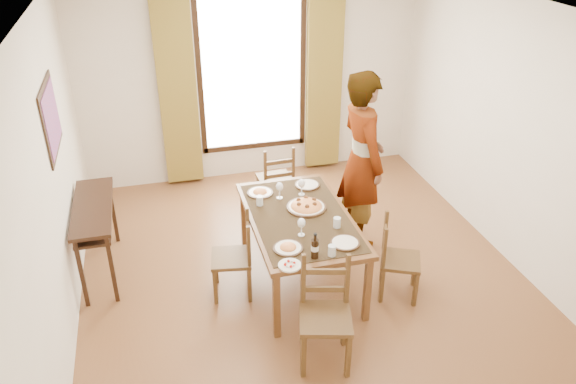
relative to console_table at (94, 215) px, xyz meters
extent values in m
plane|color=#572A1B|center=(2.03, -0.60, -0.68)|extent=(5.00, 5.00, 0.00)
cube|color=silver|center=(2.03, 1.90, 0.67)|extent=(4.50, 0.10, 2.70)
cube|color=silver|center=(2.03, -3.10, 0.67)|extent=(4.50, 0.10, 2.70)
cube|color=silver|center=(-0.22, -0.60, 0.67)|extent=(0.10, 5.00, 2.70)
cube|color=silver|center=(4.28, -0.60, 0.67)|extent=(0.10, 5.00, 2.70)
cube|color=white|center=(2.03, -0.60, 2.04)|extent=(4.50, 5.00, 0.04)
cube|color=white|center=(2.03, 1.87, 0.77)|extent=(1.30, 0.04, 2.00)
cube|color=olive|center=(1.05, 1.81, 0.57)|extent=(0.48, 0.10, 2.40)
cube|color=olive|center=(3.01, 1.81, 0.57)|extent=(0.48, 0.10, 2.40)
cube|color=black|center=(-0.21, 0.00, 1.07)|extent=(0.02, 0.86, 0.66)
cube|color=red|center=(-0.20, 0.00, 1.07)|extent=(0.01, 0.76, 0.56)
cube|color=black|center=(0.00, 0.00, 0.10)|extent=(0.38, 1.20, 0.04)
cube|color=black|center=(0.00, 0.00, -0.02)|extent=(0.34, 1.10, 0.03)
cube|color=black|center=(-0.14, -0.55, -0.30)|extent=(0.04, 0.04, 0.76)
cube|color=black|center=(-0.14, 0.55, -0.30)|extent=(0.04, 0.04, 0.76)
cube|color=black|center=(0.14, -0.55, -0.30)|extent=(0.04, 0.04, 0.76)
cube|color=black|center=(0.14, 0.55, -0.30)|extent=(0.04, 0.04, 0.76)
cube|color=brown|center=(1.98, -0.66, 0.04)|extent=(0.98, 1.67, 0.05)
cube|color=black|center=(1.98, -0.66, 0.07)|extent=(0.90, 1.53, 0.01)
cube|color=brown|center=(1.55, -1.43, -0.33)|extent=(0.06, 0.06, 0.70)
cube|color=brown|center=(1.55, 0.12, -0.33)|extent=(0.06, 0.06, 0.70)
cube|color=brown|center=(2.41, -1.43, -0.33)|extent=(0.06, 0.06, 0.70)
cube|color=brown|center=(2.41, 0.12, -0.33)|extent=(0.06, 0.06, 0.70)
cube|color=#543A1C|center=(1.27, -0.71, -0.27)|extent=(0.44, 0.44, 0.04)
cube|color=#543A1C|center=(1.13, -0.52, -0.48)|extent=(0.04, 0.04, 0.41)
cube|color=#543A1C|center=(1.46, -0.57, -0.48)|extent=(0.04, 0.04, 0.41)
cube|color=#543A1C|center=(1.08, -0.84, -0.48)|extent=(0.04, 0.04, 0.41)
cube|color=#543A1C|center=(1.40, -0.90, -0.48)|extent=(0.04, 0.04, 0.41)
cube|color=#543A1C|center=(1.47, -0.57, -0.04)|extent=(0.03, 0.03, 0.46)
cube|color=#543A1C|center=(1.41, -0.90, -0.04)|extent=(0.03, 0.03, 0.46)
cube|color=#543A1C|center=(1.44, -0.74, -0.13)|extent=(0.08, 0.33, 0.05)
cube|color=#543A1C|center=(1.44, -0.74, 0.03)|extent=(0.08, 0.33, 0.05)
cube|color=#543A1C|center=(2.07, 0.77, -0.25)|extent=(0.42, 0.42, 0.04)
cube|color=#543A1C|center=(2.23, 0.96, -0.47)|extent=(0.04, 0.04, 0.43)
cube|color=#543A1C|center=(2.25, 0.61, -0.47)|extent=(0.04, 0.04, 0.43)
cube|color=#543A1C|center=(1.89, 0.94, -0.47)|extent=(0.04, 0.04, 0.43)
cube|color=#543A1C|center=(1.91, 0.59, -0.47)|extent=(0.04, 0.04, 0.43)
cube|color=#543A1C|center=(2.25, 0.60, -0.01)|extent=(0.03, 0.03, 0.48)
cube|color=#543A1C|center=(1.91, 0.58, -0.01)|extent=(0.03, 0.03, 0.48)
cube|color=#543A1C|center=(2.08, 0.59, -0.11)|extent=(0.35, 0.04, 0.05)
cube|color=#543A1C|center=(2.08, 0.59, 0.07)|extent=(0.35, 0.04, 0.05)
cube|color=#543A1C|center=(1.87, -1.82, -0.22)|extent=(0.53, 0.53, 0.04)
cube|color=#543A1C|center=(1.65, -1.95, -0.45)|extent=(0.04, 0.04, 0.46)
cube|color=#543A1C|center=(1.74, -1.59, -0.45)|extent=(0.04, 0.04, 0.46)
cube|color=#543A1C|center=(2.00, -2.04, -0.45)|extent=(0.04, 0.04, 0.46)
cube|color=#543A1C|center=(2.10, -1.69, -0.45)|extent=(0.04, 0.04, 0.46)
cube|color=#543A1C|center=(1.74, -1.58, 0.03)|extent=(0.04, 0.04, 0.51)
cube|color=#543A1C|center=(2.10, -1.68, 0.03)|extent=(0.04, 0.04, 0.51)
cube|color=#543A1C|center=(1.92, -1.63, -0.07)|extent=(0.36, 0.12, 0.05)
cube|color=#543A1C|center=(1.92, -1.63, 0.11)|extent=(0.36, 0.12, 0.05)
cube|color=#543A1C|center=(2.86, -1.15, -0.28)|extent=(0.50, 0.50, 0.04)
cube|color=#543A1C|center=(2.94, -1.36, -0.48)|extent=(0.04, 0.04, 0.40)
cube|color=#543A1C|center=(2.65, -1.23, -0.48)|extent=(0.04, 0.04, 0.40)
cube|color=#543A1C|center=(3.07, -1.07, -0.48)|extent=(0.04, 0.04, 0.40)
cube|color=#543A1C|center=(2.78, -0.94, -0.48)|extent=(0.04, 0.04, 0.40)
cube|color=#543A1C|center=(2.64, -1.23, -0.06)|extent=(0.03, 0.03, 0.45)
cube|color=#543A1C|center=(2.77, -0.93, -0.06)|extent=(0.03, 0.03, 0.45)
cube|color=#543A1C|center=(2.71, -1.08, -0.15)|extent=(0.16, 0.30, 0.04)
cube|color=#543A1C|center=(2.71, -1.08, 0.01)|extent=(0.16, 0.30, 0.04)
imported|color=gray|center=(2.83, -0.10, 0.31)|extent=(0.80, 0.58, 2.00)
cylinder|color=silver|center=(2.26, -0.94, 0.12)|extent=(0.07, 0.07, 0.10)
cylinder|color=silver|center=(1.64, -0.34, 0.12)|extent=(0.07, 0.07, 0.10)
cylinder|color=silver|center=(2.07, -1.37, 0.12)|extent=(0.07, 0.07, 0.10)
camera|label=1|loc=(0.66, -5.19, 2.93)|focal=35.00mm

